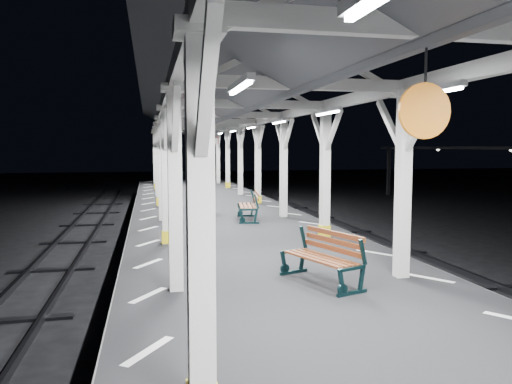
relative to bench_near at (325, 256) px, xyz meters
name	(u,v)px	position (x,y,z in m)	size (l,w,h in m)	color
ground	(267,304)	(-0.53, 2.07, -1.47)	(120.00, 120.00, 0.00)	black
platform	(267,281)	(-0.53, 2.07, -0.97)	(6.00, 50.00, 1.00)	black
hazard_stripes_left	(148,264)	(-2.98, 2.07, -0.47)	(1.00, 48.00, 0.01)	silver
hazard_stripes_right	(375,253)	(1.92, 2.07, -0.47)	(1.00, 48.00, 0.01)	silver
track_left	(13,318)	(-5.53, 2.07, -1.39)	(2.20, 60.00, 0.16)	#2D2D33
track_right	(475,287)	(4.47, 2.07, -1.39)	(2.20, 60.00, 0.16)	#2D2D33
canopy	(268,87)	(-0.53, 2.05, 3.08)	(5.40, 49.00, 4.65)	silver
bench_near	(325,256)	(0.00, 0.00, 0.00)	(1.10, 1.74, 0.89)	black
bench_mid	(251,205)	(0.24, 7.54, 0.02)	(0.86, 1.77, 0.92)	black
bench_far	(203,201)	(-1.08, 9.59, -0.04)	(0.77, 1.55, 0.80)	black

